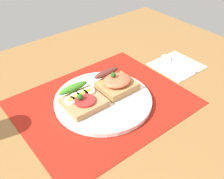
# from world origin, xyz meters

# --- Properties ---
(ground_plane) EXTENTS (1.20, 0.90, 0.03)m
(ground_plane) POSITION_xyz_m (0.00, 0.00, -0.02)
(ground_plane) COLOR olive
(placemat) EXTENTS (0.44, 0.35, 0.00)m
(placemat) POSITION_xyz_m (0.00, 0.00, 0.00)
(placemat) COLOR #A31D11
(placemat) RESTS_ON ground_plane
(plate) EXTENTS (0.26, 0.26, 0.01)m
(plate) POSITION_xyz_m (0.00, 0.00, 0.01)
(plate) COLOR white
(plate) RESTS_ON placemat
(sandwich_egg_tomato) EXTENTS (0.10, 0.10, 0.04)m
(sandwich_egg_tomato) POSITION_xyz_m (-0.05, 0.02, 0.03)
(sandwich_egg_tomato) COLOR #B57C4F
(sandwich_egg_tomato) RESTS_ON plate
(sandwich_salmon) EXTENTS (0.10, 0.10, 0.05)m
(sandwich_salmon) POSITION_xyz_m (0.05, 0.01, 0.03)
(sandwich_salmon) COLOR #B67F4A
(sandwich_salmon) RESTS_ON plate
(napkin) EXTENTS (0.14, 0.13, 0.01)m
(napkin) POSITION_xyz_m (0.30, 0.00, 0.00)
(napkin) COLOR white
(napkin) RESTS_ON ground_plane
(fork) EXTENTS (0.02, 0.13, 0.00)m
(fork) POSITION_xyz_m (0.31, 0.01, 0.01)
(fork) COLOR #B7B7BC
(fork) RESTS_ON napkin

